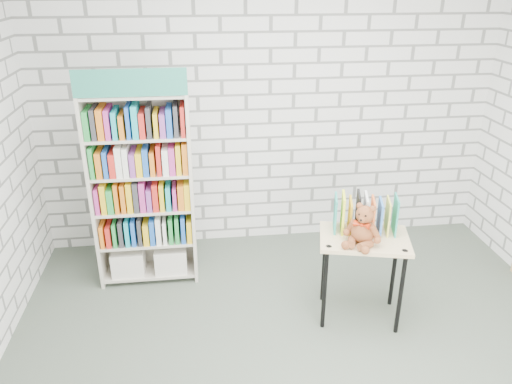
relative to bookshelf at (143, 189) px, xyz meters
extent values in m
plane|color=#485245|center=(1.21, -1.36, -0.89)|extent=(4.50, 4.50, 0.00)
cube|color=silver|center=(1.21, 0.64, 0.51)|extent=(4.50, 0.02, 2.80)
cube|color=beige|center=(-0.42, -0.01, -0.02)|extent=(0.03, 0.34, 1.74)
cube|color=beige|center=(0.42, -0.01, -0.02)|extent=(0.03, 0.34, 1.74)
cube|color=beige|center=(0.00, 0.15, -0.02)|extent=(0.87, 0.02, 1.74)
cube|color=#298771|center=(0.00, -0.17, 0.96)|extent=(0.87, 0.02, 0.21)
cube|color=beige|center=(0.00, -0.01, -0.83)|extent=(0.81, 0.32, 0.02)
cube|color=beige|center=(0.00, -0.01, -0.50)|extent=(0.81, 0.32, 0.02)
cube|color=beige|center=(0.00, -0.01, -0.18)|extent=(0.81, 0.32, 0.02)
cube|color=beige|center=(0.00, -0.01, 0.15)|extent=(0.81, 0.32, 0.02)
cube|color=beige|center=(0.00, -0.01, 0.48)|extent=(0.81, 0.32, 0.02)
cube|color=beige|center=(0.00, -0.01, 0.83)|extent=(0.81, 0.32, 0.02)
cube|color=silver|center=(-0.19, -0.01, -0.71)|extent=(0.29, 0.28, 0.23)
cube|color=silver|center=(0.19, -0.01, -0.71)|extent=(0.29, 0.28, 0.23)
cube|color=purple|center=(0.00, -0.02, -0.38)|extent=(0.81, 0.28, 0.23)
cube|color=#333338|center=(0.00, -0.02, -0.05)|extent=(0.81, 0.28, 0.23)
cube|color=red|center=(0.00, -0.02, 0.28)|extent=(0.81, 0.28, 0.23)
cube|color=yellow|center=(0.00, -0.02, 0.61)|extent=(0.81, 0.28, 0.23)
cube|color=#D6B880|center=(1.74, -0.81, -0.17)|extent=(0.78, 0.62, 0.03)
cylinder|color=black|center=(1.42, -0.93, -0.54)|extent=(0.03, 0.03, 0.71)
cylinder|color=black|center=(1.51, -0.57, -0.54)|extent=(0.03, 0.03, 0.71)
cylinder|color=black|center=(1.98, -1.06, -0.54)|extent=(0.03, 0.03, 0.71)
cylinder|color=black|center=(2.07, -0.70, -0.54)|extent=(0.03, 0.03, 0.71)
cylinder|color=black|center=(1.43, -0.92, -0.16)|extent=(0.05, 0.05, 0.01)
cylinder|color=black|center=(1.97, -1.05, -0.16)|extent=(0.05, 0.05, 0.01)
cube|color=teal|center=(1.54, -0.65, -0.01)|extent=(0.06, 0.21, 0.28)
cube|color=#F7FF28|center=(1.60, -0.67, -0.01)|extent=(0.06, 0.21, 0.28)
cube|color=gold|center=(1.66, -0.68, -0.01)|extent=(0.06, 0.21, 0.28)
cube|color=black|center=(1.71, -0.69, -0.01)|extent=(0.06, 0.21, 0.28)
cube|color=white|center=(1.77, -0.71, -0.01)|extent=(0.06, 0.21, 0.28)
cube|color=orange|center=(1.83, -0.72, -0.01)|extent=(0.06, 0.21, 0.28)
cube|color=#3572C7|center=(1.88, -0.73, -0.01)|extent=(0.06, 0.21, 0.28)
cube|color=#D8D348|center=(1.94, -0.75, -0.01)|extent=(0.06, 0.21, 0.28)
cube|color=teal|center=(2.00, -0.76, -0.01)|extent=(0.06, 0.21, 0.28)
ellipsoid|color=brown|center=(1.70, -0.89, -0.06)|extent=(0.19, 0.16, 0.19)
sphere|color=brown|center=(1.70, -0.89, 0.08)|extent=(0.13, 0.13, 0.13)
sphere|color=brown|center=(1.67, -0.85, 0.14)|extent=(0.05, 0.05, 0.05)
sphere|color=brown|center=(1.75, -0.91, 0.14)|extent=(0.05, 0.05, 0.05)
sphere|color=brown|center=(1.66, -0.94, 0.07)|extent=(0.05, 0.05, 0.05)
sphere|color=black|center=(1.65, -0.92, 0.10)|extent=(0.02, 0.02, 0.02)
sphere|color=black|center=(1.68, -0.95, 0.10)|extent=(0.02, 0.02, 0.02)
sphere|color=black|center=(1.65, -0.96, 0.07)|extent=(0.02, 0.02, 0.02)
cylinder|color=brown|center=(1.62, -0.85, -0.03)|extent=(0.08, 0.11, 0.13)
cylinder|color=brown|center=(1.76, -0.96, -0.03)|extent=(0.11, 0.07, 0.13)
sphere|color=brown|center=(1.59, -0.84, -0.09)|extent=(0.05, 0.05, 0.05)
sphere|color=brown|center=(1.78, -0.99, -0.09)|extent=(0.05, 0.05, 0.05)
cylinder|color=brown|center=(1.60, -0.93, -0.12)|extent=(0.10, 0.15, 0.08)
cylinder|color=brown|center=(1.68, -1.00, -0.12)|extent=(0.15, 0.13, 0.08)
sphere|color=brown|center=(1.54, -0.97, -0.12)|extent=(0.06, 0.06, 0.06)
sphere|color=brown|center=(1.66, -1.06, -0.12)|extent=(0.06, 0.06, 0.06)
cone|color=#B9290B|center=(1.64, -0.92, 0.02)|extent=(0.07, 0.07, 0.05)
cone|color=#B9290B|center=(1.69, -0.95, 0.02)|extent=(0.07, 0.07, 0.05)
sphere|color=#B9290B|center=(1.66, -0.94, 0.02)|extent=(0.03, 0.03, 0.03)
camera|label=1|loc=(0.48, -4.09, 1.73)|focal=35.00mm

